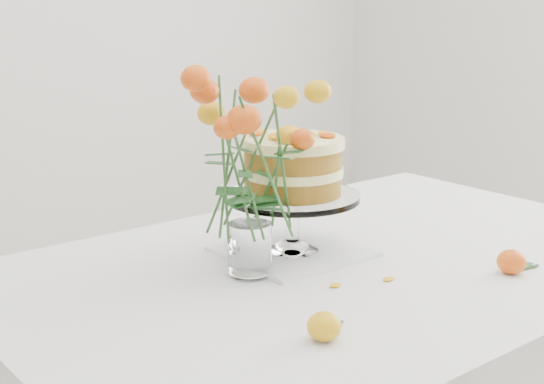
% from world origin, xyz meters
% --- Properties ---
extents(table, '(1.43, 0.93, 0.76)m').
position_xyz_m(table, '(0.00, 0.00, 0.67)').
color(table, tan).
rests_on(table, ground).
extents(napkin, '(0.27, 0.27, 0.01)m').
position_xyz_m(napkin, '(-0.06, 0.09, 0.76)').
color(napkin, silver).
rests_on(napkin, table).
extents(cake_stand, '(0.28, 0.28, 0.25)m').
position_xyz_m(cake_stand, '(-0.06, 0.09, 0.93)').
color(cake_stand, white).
rests_on(cake_stand, napkin).
extents(rose_vase, '(0.31, 0.31, 0.42)m').
position_xyz_m(rose_vase, '(-0.21, 0.05, 1.00)').
color(rose_vase, white).
rests_on(rose_vase, table).
extents(loose_rose_near, '(0.09, 0.06, 0.05)m').
position_xyz_m(loose_rose_near, '(-0.29, -0.25, 0.78)').
color(loose_rose_near, yellow).
rests_on(loose_rose_near, table).
extents(loose_rose_far, '(0.10, 0.06, 0.05)m').
position_xyz_m(loose_rose_far, '(0.19, -0.26, 0.78)').
color(loose_rose_far, red).
rests_on(loose_rose_far, table).
extents(stray_petal_a, '(0.03, 0.02, 0.00)m').
position_xyz_m(stray_petal_a, '(-0.12, -0.10, 0.76)').
color(stray_petal_a, '#FFAD10').
rests_on(stray_petal_a, table).
extents(stray_petal_b, '(0.03, 0.02, 0.00)m').
position_xyz_m(stray_petal_b, '(-0.02, -0.14, 0.76)').
color(stray_petal_b, '#FFAD10').
rests_on(stray_petal_b, table).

